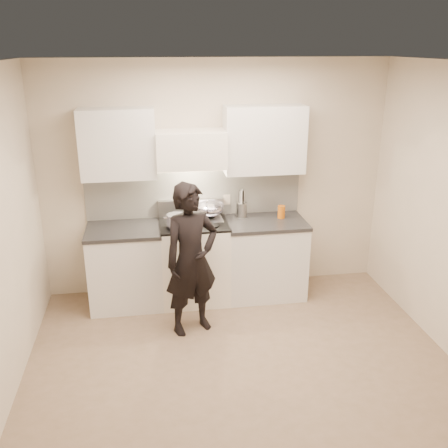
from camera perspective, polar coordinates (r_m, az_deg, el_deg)
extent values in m
plane|color=#856C57|center=(4.84, 2.14, -16.02)|extent=(4.00, 4.00, 0.00)
cube|color=beige|center=(5.83, -0.97, 5.17)|extent=(4.00, 0.04, 2.70)
cube|color=beige|center=(2.68, 9.89, -14.20)|extent=(4.00, 0.04, 2.70)
cube|color=silver|center=(3.92, 2.67, 17.74)|extent=(4.00, 3.50, 0.02)
cube|color=silver|center=(5.84, -3.38, 3.47)|extent=(2.50, 0.02, 0.53)
cube|color=#A7A7A7|center=(5.84, -3.80, 1.88)|extent=(0.76, 0.08, 0.20)
cube|color=white|center=(5.52, -3.82, 8.53)|extent=(0.76, 0.40, 0.40)
cylinder|color=silver|center=(5.38, -3.60, 6.27)|extent=(0.66, 0.02, 0.02)
cube|color=silver|center=(5.67, 4.63, 9.59)|extent=(0.90, 0.33, 0.75)
cube|color=silver|center=(5.52, -12.06, 8.94)|extent=(0.80, 0.33, 0.75)
cube|color=beige|center=(5.90, 0.33, 2.81)|extent=(0.08, 0.01, 0.12)
cube|color=white|center=(5.79, -3.41, -4.32)|extent=(0.76, 0.65, 0.92)
cube|color=black|center=(5.62, -3.51, 0.07)|extent=(0.76, 0.65, 0.02)
cube|color=silver|center=(5.74, -2.04, 0.69)|extent=(0.36, 0.34, 0.01)
cylinder|color=silver|center=(5.40, -3.17, -2.50)|extent=(0.62, 0.02, 0.02)
cylinder|color=black|center=(5.46, -5.24, -0.37)|extent=(0.18, 0.18, 0.01)
cylinder|color=black|center=(5.49, -1.49, -0.17)|extent=(0.18, 0.18, 0.01)
cylinder|color=black|center=(5.74, -5.45, 0.66)|extent=(0.18, 0.18, 0.01)
cylinder|color=black|center=(5.77, -1.88, 0.85)|extent=(0.18, 0.18, 0.01)
cube|color=silver|center=(5.93, 4.61, -3.98)|extent=(0.90, 0.65, 0.88)
cube|color=black|center=(5.76, 4.74, 0.21)|extent=(0.92, 0.67, 0.04)
cube|color=silver|center=(5.79, -11.14, -4.92)|extent=(0.80, 0.65, 0.88)
cube|color=black|center=(5.61, -11.45, -0.66)|extent=(0.82, 0.67, 0.04)
ellipsoid|color=silver|center=(5.73, -1.69, 1.76)|extent=(0.33, 0.33, 0.18)
torus|color=silver|center=(5.72, -1.69, 2.16)|extent=(0.34, 0.34, 0.01)
ellipsoid|color=beige|center=(5.74, -1.69, 1.67)|extent=(0.19, 0.19, 0.08)
cylinder|color=white|center=(5.58, -2.00, 2.27)|extent=(0.03, 0.24, 0.18)
cylinder|color=silver|center=(5.43, -5.48, 0.40)|extent=(0.27, 0.27, 0.14)
cube|color=silver|center=(5.37, -6.72, 0.70)|extent=(0.05, 0.04, 0.01)
cube|color=silver|center=(5.47, -4.30, 1.12)|extent=(0.05, 0.04, 0.01)
cylinder|color=#A7A7A7|center=(5.83, 2.02, 1.62)|extent=(0.12, 0.12, 0.17)
cylinder|color=black|center=(5.82, 2.26, 2.47)|extent=(0.01, 0.01, 0.30)
cylinder|color=white|center=(5.83, 2.08, 2.51)|extent=(0.01, 0.01, 0.30)
cylinder|color=#A7A7A7|center=(5.83, 1.87, 2.50)|extent=(0.01, 0.01, 0.30)
cylinder|color=black|center=(5.81, 1.75, 2.44)|extent=(0.01, 0.01, 0.30)
cylinder|color=#A7A7A7|center=(5.79, 1.80, 2.38)|extent=(0.01, 0.01, 0.30)
cylinder|color=white|center=(5.78, 1.98, 2.34)|extent=(0.01, 0.01, 0.30)
cylinder|color=black|center=(5.78, 2.19, 2.36)|extent=(0.01, 0.01, 0.30)
cylinder|color=#A7A7A7|center=(5.80, 2.31, 2.41)|extent=(0.01, 0.01, 0.30)
cylinder|color=#CF5810|center=(5.91, 2.15, 1.36)|extent=(0.04, 0.04, 0.07)
cylinder|color=red|center=(5.90, 2.16, 1.80)|extent=(0.04, 0.04, 0.02)
cylinder|color=#BF5A0B|center=(5.83, 6.57, 1.39)|extent=(0.09, 0.09, 0.15)
imported|color=black|center=(5.03, -3.74, -4.08)|extent=(0.68, 0.57, 1.59)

